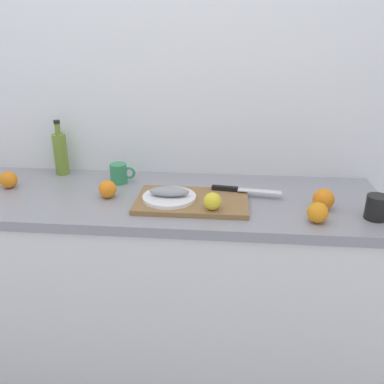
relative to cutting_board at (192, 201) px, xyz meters
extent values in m
plane|color=slate|center=(-0.21, 0.07, -0.91)|extent=(12.00, 12.00, 0.00)
cube|color=white|center=(-0.21, 0.40, 0.34)|extent=(3.20, 0.05, 2.50)
cube|color=white|center=(-0.21, 0.07, -0.48)|extent=(2.00, 0.58, 0.86)
cube|color=gray|center=(-0.21, 0.07, -0.03)|extent=(2.00, 0.60, 0.04)
cube|color=olive|center=(0.00, 0.00, 0.00)|extent=(0.45, 0.27, 0.02)
cylinder|color=white|center=(-0.09, -0.01, 0.02)|extent=(0.21, 0.21, 0.01)
ellipsoid|color=gray|center=(-0.09, -0.01, 0.04)|extent=(0.16, 0.07, 0.04)
cube|color=silver|center=(0.27, 0.09, 0.02)|extent=(0.18, 0.06, 0.00)
cube|color=black|center=(0.13, 0.11, 0.02)|extent=(0.11, 0.04, 0.02)
sphere|color=yellow|center=(0.09, -0.09, 0.04)|extent=(0.07, 0.07, 0.07)
cylinder|color=olive|center=(-0.66, 0.30, 0.09)|extent=(0.06, 0.06, 0.20)
cylinder|color=olive|center=(-0.66, 0.30, 0.21)|extent=(0.03, 0.03, 0.05)
cylinder|color=black|center=(-0.66, 0.30, 0.24)|extent=(0.03, 0.03, 0.02)
cylinder|color=#338C59|center=(-0.35, 0.21, 0.03)|extent=(0.08, 0.08, 0.09)
torus|color=#338C59|center=(-0.30, 0.21, 0.04)|extent=(0.06, 0.01, 0.06)
cylinder|color=black|center=(0.69, -0.07, 0.04)|extent=(0.08, 0.08, 0.09)
sphere|color=orange|center=(-0.35, 0.03, 0.03)|extent=(0.07, 0.07, 0.07)
sphere|color=orange|center=(-0.82, 0.10, 0.03)|extent=(0.08, 0.08, 0.08)
sphere|color=orange|center=(0.51, -0.01, 0.03)|extent=(0.08, 0.08, 0.08)
sphere|color=orange|center=(0.47, -0.13, 0.03)|extent=(0.08, 0.08, 0.08)
camera|label=1|loc=(0.14, -1.48, 0.64)|focal=37.66mm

